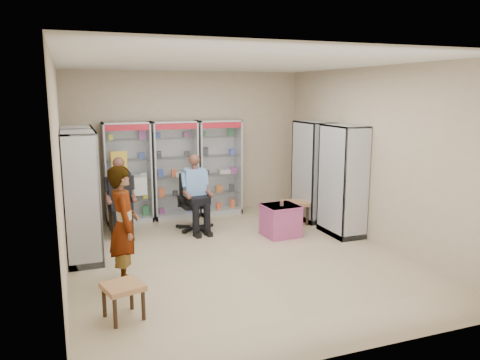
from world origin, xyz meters
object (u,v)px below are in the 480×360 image
object	(u,v)px
cabinet_left_far	(80,184)
cabinet_right_far	(313,171)
cabinet_right_near	(343,181)
pink_trunk	(281,220)
seated_shopkeeper	(195,195)
standing_man	(124,226)
cabinet_left_near	(82,197)
cabinet_back_mid	(175,170)
cabinet_back_right	(219,167)
woven_stool_b	(124,301)
woven_stool_a	(296,212)
wooden_chair	(120,208)
cabinet_back_left	(128,173)
office_chair	(194,202)

from	to	relation	value
cabinet_left_far	cabinet_right_far	bearing A→B (deg)	87.43
cabinet_right_near	pink_trunk	distance (m)	1.33
seated_shopkeeper	standing_man	bearing A→B (deg)	-129.70
standing_man	cabinet_left_near	bearing A→B (deg)	24.05
cabinet_back_mid	cabinet_back_right	distance (m)	0.95
cabinet_left_near	woven_stool_b	bearing A→B (deg)	8.71
cabinet_back_mid	standing_man	xyz separation A→B (m)	(-1.40, -3.17, -0.18)
woven_stool_a	wooden_chair	bearing A→B (deg)	170.16
wooden_chair	woven_stool_b	size ratio (longest dim) A/B	2.25
cabinet_right_far	cabinet_left_near	size ratio (longest dim) A/B	1.00
cabinet_back_mid	woven_stool_a	bearing A→B (deg)	-31.54
cabinet_back_left	cabinet_left_near	size ratio (longest dim) A/B	1.00
pink_trunk	woven_stool_a	size ratio (longest dim) A/B	1.34
cabinet_left_near	cabinet_back_mid	bearing A→B (deg)	137.20
cabinet_right_near	woven_stool_b	world-z (taller)	cabinet_right_near
cabinet_back_left	seated_shopkeeper	xyz separation A→B (m)	(1.08, -1.06, -0.32)
cabinet_back_mid	cabinet_left_far	bearing A→B (deg)	-153.68
cabinet_left_near	pink_trunk	bearing A→B (deg)	91.54
cabinet_left_near	woven_stool_a	distance (m)	4.15
woven_stool_a	woven_stool_b	xyz separation A→B (m)	(-3.68, -2.88, -0.01)
office_chair	wooden_chair	bearing A→B (deg)	164.42
cabinet_back_left	cabinet_right_near	distance (m)	4.18
cabinet_right_near	woven_stool_a	bearing A→B (deg)	26.01
cabinet_right_far	pink_trunk	distance (m)	1.53
woven_stool_b	cabinet_back_left	bearing A→B (deg)	81.84
cabinet_back_right	wooden_chair	bearing A→B (deg)	-161.25
cabinet_left_far	woven_stool_a	distance (m)	4.10
wooden_chair	standing_man	bearing A→B (deg)	-94.72
pink_trunk	woven_stool_b	distance (m)	3.78
wooden_chair	woven_stool_b	world-z (taller)	wooden_chair
woven_stool_a	standing_man	bearing A→B (deg)	-152.18
cabinet_right_near	office_chair	distance (m)	2.77
cabinet_back_right	office_chair	world-z (taller)	cabinet_back_right
cabinet_back_mid	cabinet_left_far	xyz separation A→B (m)	(-1.88, -0.93, 0.00)
cabinet_right_far	cabinet_left_near	world-z (taller)	same
woven_stool_b	cabinet_back_mid	bearing A→B (deg)	69.67
cabinet_back_left	office_chair	world-z (taller)	cabinet_back_left
cabinet_back_mid	pink_trunk	xyz separation A→B (m)	(1.50, -1.94, -0.71)
office_chair	cabinet_back_mid	bearing A→B (deg)	93.73
office_chair	woven_stool_a	distance (m)	2.04
cabinet_right_near	office_chair	xyz separation A→B (m)	(-2.45, 1.22, -0.47)
cabinet_right_near	office_chair	world-z (taller)	cabinet_right_near
cabinet_back_mid	cabinet_right_far	xyz separation A→B (m)	(2.58, -1.13, 0.00)
cabinet_back_right	cabinet_left_near	xyz separation A→B (m)	(-2.83, -2.03, 0.00)
cabinet_back_left	cabinet_right_far	distance (m)	3.71
cabinet_right_near	cabinet_left_far	xyz separation A→B (m)	(-4.46, 1.30, 0.00)
office_chair	woven_stool_a	xyz separation A→B (m)	(2.00, -0.30, -0.31)
cabinet_left_far	office_chair	world-z (taller)	cabinet_left_far
cabinet_left_far	pink_trunk	xyz separation A→B (m)	(3.38, -1.01, -0.71)
wooden_chair	office_chair	size ratio (longest dim) A/B	0.88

